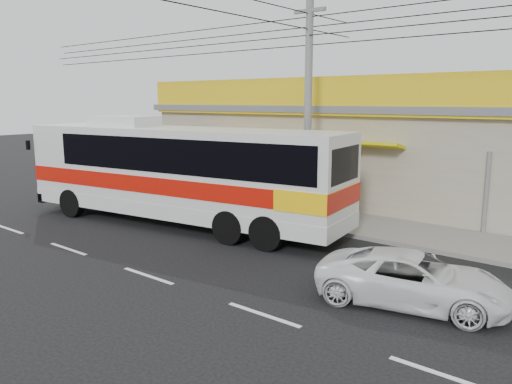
{
  "coord_description": "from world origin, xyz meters",
  "views": [
    {
      "loc": [
        10.43,
        -10.76,
        4.73
      ],
      "look_at": [
        0.17,
        2.0,
        1.71
      ],
      "focal_mm": 35.0,
      "sensor_mm": 36.0,
      "label": 1
    }
  ],
  "objects_px": {
    "coach_bus": "(183,168)",
    "utility_pole": "(309,29)",
    "motorbike_red": "(113,176)",
    "motorbike_dark": "(194,183)",
    "white_car": "(413,279)"
  },
  "relations": [
    {
      "from": "coach_bus",
      "to": "motorbike_red",
      "type": "height_order",
      "value": "coach_bus"
    },
    {
      "from": "coach_bus",
      "to": "utility_pole",
      "type": "bearing_deg",
      "value": 37.33
    },
    {
      "from": "motorbike_red",
      "to": "white_car",
      "type": "relative_size",
      "value": 0.43
    },
    {
      "from": "motorbike_dark",
      "to": "white_car",
      "type": "xyz_separation_m",
      "value": [
        13.49,
        -6.04,
        -0.12
      ]
    },
    {
      "from": "motorbike_dark",
      "to": "white_car",
      "type": "distance_m",
      "value": 14.78
    },
    {
      "from": "motorbike_red",
      "to": "motorbike_dark",
      "type": "xyz_separation_m",
      "value": [
        5.39,
        0.89,
        0.08
      ]
    },
    {
      "from": "coach_bus",
      "to": "motorbike_dark",
      "type": "bearing_deg",
      "value": 124.05
    },
    {
      "from": "white_car",
      "to": "coach_bus",
      "type": "bearing_deg",
      "value": 66.22
    },
    {
      "from": "motorbike_dark",
      "to": "utility_pole",
      "type": "distance_m",
      "value": 9.71
    },
    {
      "from": "motorbike_dark",
      "to": "utility_pole",
      "type": "bearing_deg",
      "value": -111.32
    },
    {
      "from": "motorbike_dark",
      "to": "motorbike_red",
      "type": "bearing_deg",
      "value": 84.6
    },
    {
      "from": "motorbike_red",
      "to": "motorbike_dark",
      "type": "distance_m",
      "value": 5.47
    },
    {
      "from": "motorbike_dark",
      "to": "utility_pole",
      "type": "relative_size",
      "value": 0.06
    },
    {
      "from": "motorbike_red",
      "to": "white_car",
      "type": "height_order",
      "value": "white_car"
    },
    {
      "from": "coach_bus",
      "to": "motorbike_red",
      "type": "relative_size",
      "value": 7.17
    }
  ]
}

